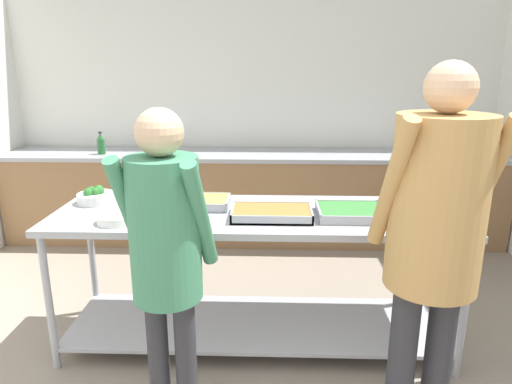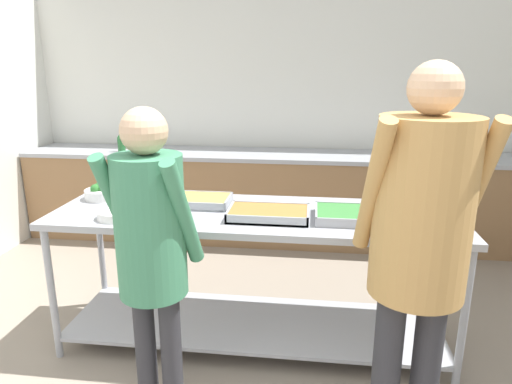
# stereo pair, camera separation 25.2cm
# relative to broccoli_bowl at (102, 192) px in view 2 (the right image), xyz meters

# --- Properties ---
(wall_rear) EXTENTS (5.11, 0.06, 2.65)m
(wall_rear) POSITION_rel_broccoli_bowl_xyz_m (0.96, 2.04, 0.39)
(wall_rear) COLOR silver
(wall_rear) RESTS_ON ground_plane
(back_counter) EXTENTS (4.95, 0.65, 0.91)m
(back_counter) POSITION_rel_broccoli_bowl_xyz_m (0.96, 1.67, -0.48)
(back_counter) COLOR olive
(back_counter) RESTS_ON ground_plane
(serving_counter) EXTENTS (2.47, 0.76, 0.89)m
(serving_counter) POSITION_rel_broccoli_bowl_xyz_m (1.05, -0.17, -0.33)
(serving_counter) COLOR #9EA0A8
(serving_counter) RESTS_ON ground_plane
(broccoli_bowl) EXTENTS (0.23, 0.23, 0.11)m
(broccoli_bowl) POSITION_rel_broccoli_bowl_xyz_m (0.00, 0.00, 0.00)
(broccoli_bowl) COLOR silver
(broccoli_bowl) RESTS_ON serving_counter
(plate_stack) EXTENTS (0.23, 0.23, 0.05)m
(plate_stack) POSITION_rel_broccoli_bowl_xyz_m (0.27, -0.38, -0.02)
(plate_stack) COLOR white
(plate_stack) RESTS_ON serving_counter
(serving_tray_roast) EXTENTS (0.46, 0.27, 0.05)m
(serving_tray_roast) POSITION_rel_broccoli_bowl_xyz_m (0.65, -0.06, -0.02)
(serving_tray_roast) COLOR #9EA0A8
(serving_tray_roast) RESTS_ON serving_counter
(serving_tray_vegetables) EXTENTS (0.47, 0.29, 0.05)m
(serving_tray_vegetables) POSITION_rel_broccoli_bowl_xyz_m (1.15, -0.26, -0.02)
(serving_tray_vegetables) COLOR #9EA0A8
(serving_tray_vegetables) RESTS_ON serving_counter
(serving_tray_greens) EXTENTS (0.39, 0.33, 0.05)m
(serving_tray_greens) POSITION_rel_broccoli_bowl_xyz_m (1.61, -0.23, -0.02)
(serving_tray_greens) COLOR #9EA0A8
(serving_tray_greens) RESTS_ON serving_counter
(sauce_pan) EXTENTS (0.37, 0.23, 0.07)m
(sauce_pan) POSITION_rel_broccoli_bowl_xyz_m (2.03, -0.02, -0.01)
(sauce_pan) COLOR #9EA0A8
(sauce_pan) RESTS_ON serving_counter
(guest_serving_left) EXTENTS (0.46, 0.38, 1.59)m
(guest_serving_left) POSITION_rel_broccoli_bowl_xyz_m (0.67, -0.91, 0.06)
(guest_serving_left) COLOR #2D2D33
(guest_serving_left) RESTS_ON ground_plane
(guest_serving_right) EXTENTS (0.53, 0.40, 1.78)m
(guest_serving_right) POSITION_rel_broccoli_bowl_xyz_m (1.84, -0.95, 0.16)
(guest_serving_right) COLOR #2D2D33
(guest_serving_right) RESTS_ON ground_plane
(water_bottle) EXTENTS (0.08, 0.08, 0.22)m
(water_bottle) POSITION_rel_broccoli_bowl_xyz_m (-0.53, 1.57, 0.07)
(water_bottle) COLOR #23602D
(water_bottle) RESTS_ON back_counter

